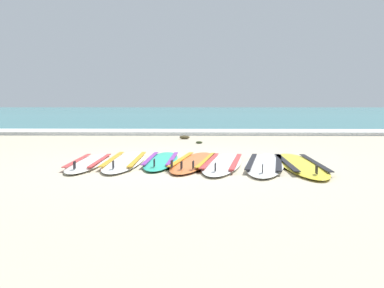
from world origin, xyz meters
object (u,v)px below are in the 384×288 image
Objects in this scene: surfboard_1 at (125,161)px; surfboard_0 at (89,162)px; surfboard_6 at (300,164)px; surfboard_4 at (223,163)px; surfboard_2 at (161,160)px; surfboard_3 at (194,162)px; surfboard_5 at (265,164)px.

surfboard_0 is at bearing -164.00° from surfboard_1.
surfboard_6 is (3.40, -0.14, -0.00)m from surfboard_0.
surfboard_0 is 2.18m from surfboard_4.
surfboard_6 is at bearing -5.95° from surfboard_1.
surfboard_0 is 0.58m from surfboard_1.
surfboard_1 is 0.61m from surfboard_2.
surfboard_3 and surfboard_4 have the same top height.
surfboard_4 is 0.95× the size of surfboard_6.
surfboard_3 is at bearing 163.18° from surfboard_4.
surfboard_3 is at bearing 169.41° from surfboard_5.
surfboard_3 is (1.71, 0.12, 0.00)m from surfboard_0.
surfboard_0 is 1.19m from surfboard_2.
surfboard_5 is at bearing -6.03° from surfboard_4.
surfboard_0 is at bearing -176.10° from surfboard_3.
surfboard_1 is 0.93× the size of surfboard_6.
surfboard_2 is 0.87× the size of surfboard_4.
surfboard_4 is at bearing 174.81° from surfboard_6.
surfboard_1 is 1.12× the size of surfboard_2.
surfboard_0 is at bearing 178.06° from surfboard_5.
surfboard_5 is (2.30, -0.26, -0.00)m from surfboard_1.
surfboard_2 is (1.16, 0.24, -0.00)m from surfboard_0.
surfboard_4 is at bearing -0.68° from surfboard_0.
surfboard_0 is at bearing 177.71° from surfboard_6.
surfboard_1 and surfboard_3 have the same top height.
surfboard_5 is (1.14, -0.21, -0.00)m from surfboard_3.
surfboard_0 is 3.40m from surfboard_6.
surfboard_6 is (1.69, -0.25, -0.00)m from surfboard_3.
surfboard_5 is 0.98× the size of surfboard_6.
surfboard_0 and surfboard_3 have the same top height.
surfboard_2 and surfboard_5 have the same top height.
surfboard_1 is 0.99× the size of surfboard_3.
surfboard_1 is at bearing -172.70° from surfboard_2.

